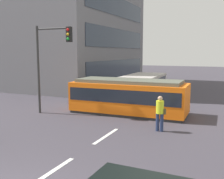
% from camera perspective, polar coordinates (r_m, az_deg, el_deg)
% --- Properties ---
extents(ground_plane, '(120.00, 120.00, 0.00)m').
position_cam_1_polar(ground_plane, '(15.68, 5.04, -5.71)').
color(ground_plane, '#3D3841').
extents(lane_stripe_1, '(0.16, 2.40, 0.01)m').
position_cam_1_polar(lane_stripe_1, '(8.88, -12.77, -16.69)').
color(lane_stripe_1, silver).
rests_on(lane_stripe_1, ground).
extents(lane_stripe_2, '(0.16, 2.40, 0.01)m').
position_cam_1_polar(lane_stripe_2, '(12.10, -1.22, -9.77)').
color(lane_stripe_2, silver).
rests_on(lane_stripe_2, ground).
extents(lane_stripe_3, '(0.16, 2.40, 0.01)m').
position_cam_1_polar(lane_stripe_3, '(21.93, 10.69, -1.91)').
color(lane_stripe_3, silver).
rests_on(lane_stripe_3, ground).
extents(lane_stripe_4, '(0.16, 2.40, 0.01)m').
position_cam_1_polar(lane_stripe_4, '(27.75, 13.56, 0.04)').
color(lane_stripe_4, silver).
rests_on(lane_stripe_4, ground).
extents(corner_building, '(17.55, 16.79, 12.80)m').
position_cam_1_polar(corner_building, '(33.35, -12.90, 12.35)').
color(corner_building, slate).
rests_on(corner_building, ground).
extents(streetcar_tram, '(6.94, 2.68, 2.07)m').
position_cam_1_polar(streetcar_tram, '(16.28, 3.54, -1.36)').
color(streetcar_tram, orange).
rests_on(streetcar_tram, ground).
extents(city_bus, '(2.71, 5.55, 1.91)m').
position_cam_1_polar(city_bus, '(21.56, 6.75, 0.93)').
color(city_bus, '#B9B0A9').
rests_on(city_bus, ground).
extents(pedestrian_crossing, '(0.46, 0.36, 1.67)m').
position_cam_1_polar(pedestrian_crossing, '(12.78, 10.09, -4.57)').
color(pedestrian_crossing, navy).
rests_on(pedestrian_crossing, ground).
extents(parked_sedan_mid, '(2.07, 4.26, 1.19)m').
position_cam_1_polar(parked_sedan_mid, '(21.77, -4.03, -0.21)').
color(parked_sedan_mid, beige).
rests_on(parked_sedan_mid, ground).
extents(traffic_light_mast, '(2.43, 0.33, 5.21)m').
position_cam_1_polar(traffic_light_mast, '(16.21, -12.86, 7.45)').
color(traffic_light_mast, '#333333').
rests_on(traffic_light_mast, ground).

